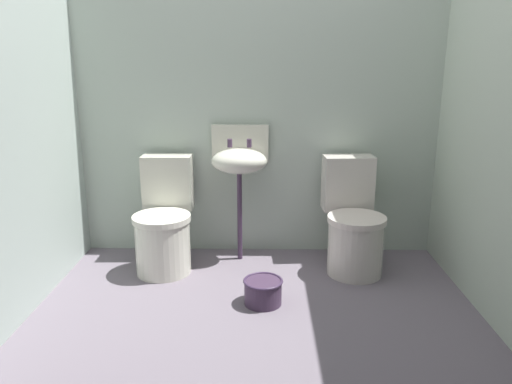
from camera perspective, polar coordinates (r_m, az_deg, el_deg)
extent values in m
cube|color=slate|center=(2.92, -0.10, -15.68)|extent=(3.06, 2.65, 0.08)
cube|color=#B2C1B1|center=(3.69, 0.24, 9.12)|extent=(3.06, 0.10, 2.12)
cylinder|color=silver|center=(3.50, -10.77, -6.28)|extent=(0.39, 0.39, 0.38)
cylinder|color=silver|center=(3.43, -10.94, -3.01)|extent=(0.41, 0.41, 0.04)
cube|color=silver|center=(3.66, -10.22, 1.14)|extent=(0.36, 0.19, 0.40)
cylinder|color=silver|center=(3.49, 11.48, -6.40)|extent=(0.41, 0.41, 0.38)
cylinder|color=silver|center=(3.41, 11.66, -3.12)|extent=(0.43, 0.43, 0.04)
cube|color=silver|center=(3.64, 10.64, 1.05)|extent=(0.37, 0.21, 0.40)
cylinder|color=#412E46|center=(3.62, -1.91, -2.92)|extent=(0.04, 0.04, 0.66)
ellipsoid|color=silver|center=(3.51, -1.97, 3.61)|extent=(0.40, 0.32, 0.18)
cube|color=silver|center=(3.65, -1.85, 5.67)|extent=(0.42, 0.04, 0.28)
cylinder|color=#412E46|center=(3.55, -3.07, 5.71)|extent=(0.04, 0.04, 0.06)
cylinder|color=#412E46|center=(3.54, -0.80, 5.71)|extent=(0.04, 0.04, 0.06)
cylinder|color=#412E46|center=(3.06, 0.82, -11.58)|extent=(0.23, 0.23, 0.15)
torus|color=#3C2B47|center=(3.03, 0.83, -10.31)|extent=(0.25, 0.25, 0.02)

